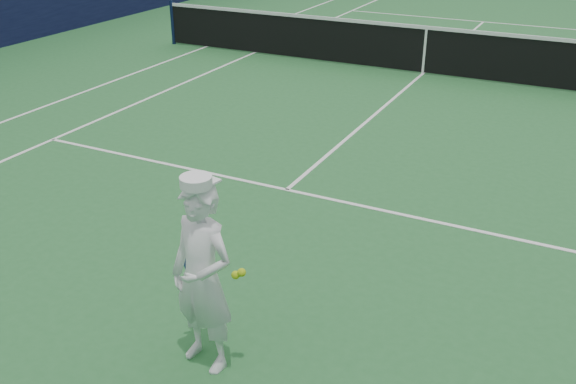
# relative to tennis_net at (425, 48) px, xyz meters

# --- Properties ---
(ground) EXTENTS (80.00, 80.00, 0.00)m
(ground) POSITION_rel_tennis_net_xyz_m (0.00, 0.00, -0.55)
(ground) COLOR #266530
(ground) RESTS_ON ground
(court_markings) EXTENTS (11.03, 23.83, 0.01)m
(court_markings) POSITION_rel_tennis_net_xyz_m (0.00, 0.00, -0.55)
(court_markings) COLOR white
(court_markings) RESTS_ON ground
(tennis_net) EXTENTS (12.88, 0.09, 1.07)m
(tennis_net) POSITION_rel_tennis_net_xyz_m (0.00, 0.00, 0.00)
(tennis_net) COLOR #141E4C
(tennis_net) RESTS_ON ground
(tennis_player) EXTENTS (0.75, 0.57, 1.70)m
(tennis_player) POSITION_rel_tennis_net_xyz_m (0.91, -9.68, 0.27)
(tennis_player) COLOR white
(tennis_player) RESTS_ON ground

